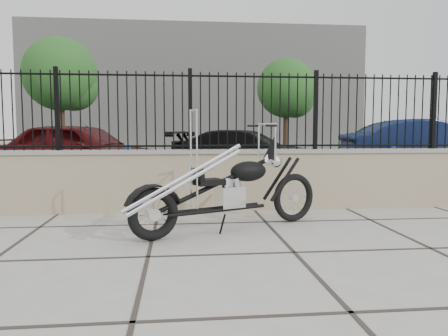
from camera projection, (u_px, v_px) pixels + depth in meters
ground_plane at (294, 253)px, 4.52m from camera, size 90.00×90.00×0.00m
parking_lot at (209, 162)px, 16.91m from camera, size 30.00×30.00×0.00m
retaining_wall at (253, 179)px, 6.96m from camera, size 14.00×0.36×0.96m
iron_fence at (254, 111)px, 6.86m from camera, size 14.00×0.08×1.20m
background_building at (195, 90)px, 30.43m from camera, size 22.00×6.00×8.00m
chopper_motorcycle at (226, 170)px, 5.43m from camera, size 2.52×1.47×1.54m
car_red at (80, 152)px, 10.52m from camera, size 4.65×3.18×1.47m
car_black at (247, 153)px, 12.10m from camera, size 4.71×3.47×1.27m
car_blue at (425, 146)px, 12.83m from camera, size 4.93×2.24×1.57m
bollard_a at (128, 168)px, 9.10m from camera, size 0.12×0.12×0.95m
bollard_b at (394, 167)px, 9.36m from camera, size 0.15×0.15×0.96m
tree_left at (60, 71)px, 19.95m from camera, size 3.35×3.35×5.65m
tree_right at (286, 85)px, 21.45m from camera, size 2.91×2.91×4.91m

